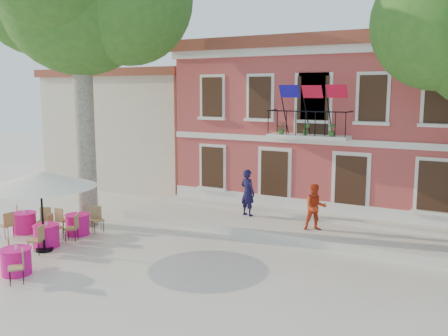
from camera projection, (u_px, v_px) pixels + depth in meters
The scene contains 11 objects.
ground at pixel (188, 255), 16.14m from camera, with size 90.00×90.00×0.00m, color beige.
main_building at pixel (341, 123), 23.21m from camera, with size 13.50×9.59×7.50m.
neighbor_west at pixel (155, 125), 29.71m from camera, with size 9.40×9.40×6.40m.
terrace at pixel (296, 227), 18.95m from camera, with size 14.00×3.40×0.30m, color silver.
patio_umbrella at pixel (40, 180), 16.25m from camera, with size 3.61×3.61×2.68m.
pedestrian_navy at pixel (248, 193), 19.97m from camera, with size 0.68×0.45×1.88m, color #120F33.
pedestrian_orange at pixel (315, 207), 17.87m from camera, with size 0.82×0.64×1.68m, color red.
cafe_table_0 at pixel (24, 222), 18.67m from camera, with size 1.87×1.69×0.95m.
cafe_table_1 at pixel (16, 260), 14.44m from camera, with size 1.77×1.52×0.95m.
cafe_table_2 at pixel (46, 235), 16.99m from camera, with size 1.14×1.93×0.95m.
cafe_table_3 at pixel (78, 223), 18.40m from camera, with size 1.63×1.87×0.95m.
Camera 1 is at (8.56, -12.98, 5.30)m, focal length 40.00 mm.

